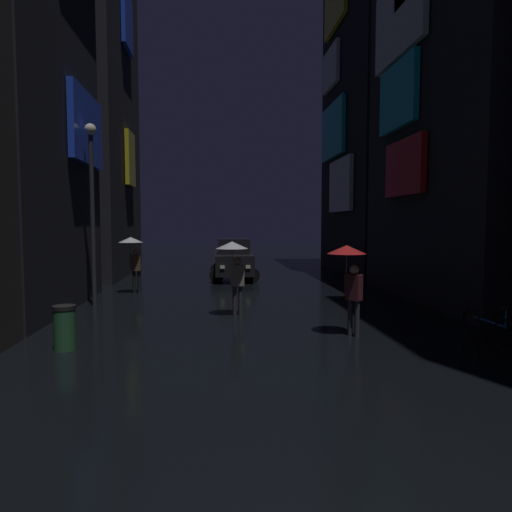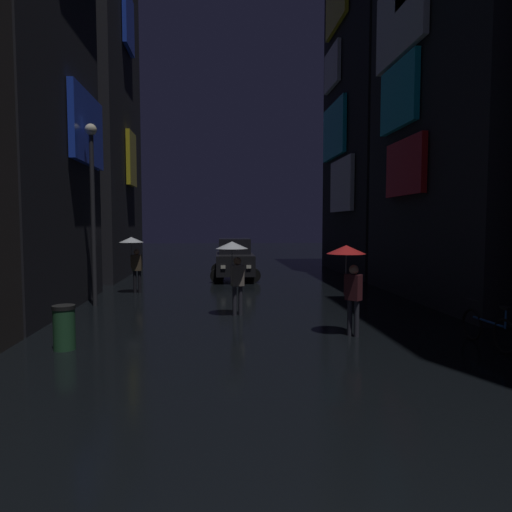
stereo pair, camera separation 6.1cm
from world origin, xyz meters
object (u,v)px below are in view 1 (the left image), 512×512
(pedestrian_midstreet_centre_clear, at_px, (234,257))
(pedestrian_foreground_left_red, at_px, (349,265))
(car_distant, at_px, (234,260))
(streetlamp_left_far, at_px, (92,194))
(bicycle_parked_at_storefront, at_px, (488,329))
(trash_bin, at_px, (65,328))
(pedestrian_near_crossing_clear, at_px, (133,249))

(pedestrian_midstreet_centre_clear, bearing_deg, pedestrian_foreground_left_red, -44.57)
(pedestrian_midstreet_centre_clear, bearing_deg, car_distant, 87.49)
(car_distant, height_order, streetlamp_left_far, streetlamp_left_far)
(pedestrian_foreground_left_red, distance_m, bicycle_parked_at_storefront, 3.22)
(streetlamp_left_far, xyz_separation_m, trash_bin, (0.70, -5.17, -3.09))
(bicycle_parked_at_storefront, bearing_deg, car_distant, 111.35)
(car_distant, bearing_deg, pedestrian_foreground_left_red, -79.02)
(pedestrian_near_crossing_clear, height_order, streetlamp_left_far, streetlamp_left_far)
(trash_bin, bearing_deg, car_distant, 71.21)
(pedestrian_midstreet_centre_clear, relative_size, trash_bin, 2.28)
(pedestrian_foreground_left_red, height_order, bicycle_parked_at_storefront, pedestrian_foreground_left_red)
(pedestrian_near_crossing_clear, xyz_separation_m, streetlamp_left_far, (-0.76, -2.60, 1.89))
(pedestrian_foreground_left_red, distance_m, streetlamp_left_far, 8.48)
(pedestrian_near_crossing_clear, bearing_deg, trash_bin, -90.47)
(bicycle_parked_at_storefront, bearing_deg, streetlamp_left_far, 149.08)
(bicycle_parked_at_storefront, bearing_deg, pedestrian_midstreet_centre_clear, 144.51)
(pedestrian_foreground_left_red, bearing_deg, trash_bin, -174.16)
(pedestrian_midstreet_centre_clear, relative_size, streetlamp_left_far, 0.37)
(bicycle_parked_at_storefront, xyz_separation_m, streetlamp_left_far, (-9.60, 5.75, 3.17))
(pedestrian_foreground_left_red, xyz_separation_m, car_distant, (-2.18, 11.22, -0.74))
(pedestrian_midstreet_centre_clear, xyz_separation_m, trash_bin, (-3.65, -3.16, -1.20))
(bicycle_parked_at_storefront, height_order, car_distant, car_distant)
(pedestrian_midstreet_centre_clear, bearing_deg, trash_bin, -139.18)
(pedestrian_foreground_left_red, xyz_separation_m, trash_bin, (-6.21, -0.64, -1.20))
(pedestrian_near_crossing_clear, distance_m, bicycle_parked_at_storefront, 12.23)
(pedestrian_foreground_left_red, height_order, streetlamp_left_far, streetlamp_left_far)
(pedestrian_foreground_left_red, distance_m, pedestrian_midstreet_centre_clear, 3.59)
(car_distant, bearing_deg, streetlamp_left_far, -125.28)
(pedestrian_near_crossing_clear, distance_m, car_distant, 5.75)
(bicycle_parked_at_storefront, distance_m, streetlamp_left_far, 11.63)
(car_distant, bearing_deg, trash_bin, -108.79)
(pedestrian_near_crossing_clear, xyz_separation_m, bicycle_parked_at_storefront, (8.84, -8.36, -1.28))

